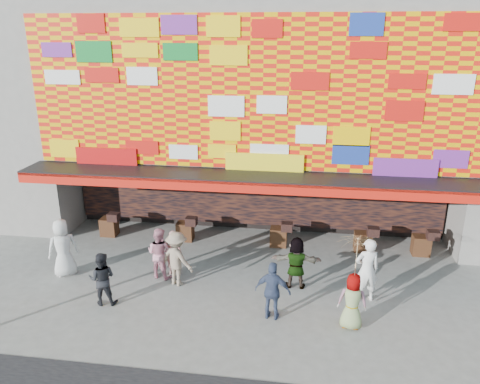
{
  "coord_description": "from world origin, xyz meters",
  "views": [
    {
      "loc": [
        1.84,
        -11.03,
        7.48
      ],
      "look_at": [
        -0.04,
        2.0,
        2.92
      ],
      "focal_mm": 35.0,
      "sensor_mm": 36.0,
      "label": 1
    }
  ],
  "objects": [
    {
      "name": "ped_f",
      "position": [
        1.71,
        1.75,
        0.82
      ],
      "size": [
        1.53,
        0.52,
        1.64
      ],
      "primitive_type": "imported",
      "rotation": [
        0.0,
        0.0,
        3.16
      ],
      "color": "gray",
      "rests_on": "ground"
    },
    {
      "name": "ped_a",
      "position": [
        -5.65,
        1.46,
        0.95
      ],
      "size": [
        1.11,
        1.03,
        1.9
      ],
      "primitive_type": "imported",
      "rotation": [
        0.0,
        0.0,
        3.76
      ],
      "color": "silver",
      "rests_on": "ground"
    },
    {
      "name": "ped_c",
      "position": [
        -3.73,
        0.04,
        0.8
      ],
      "size": [
        0.86,
        0.71,
        1.59
      ],
      "primitive_type": "imported",
      "rotation": [
        0.0,
        0.0,
        3.29
      ],
      "color": "black",
      "rests_on": "ground"
    },
    {
      "name": "ground",
      "position": [
        0.0,
        0.0,
        0.0
      ],
      "size": [
        90.0,
        90.0,
        0.0
      ],
      "primitive_type": "plane",
      "color": "slate",
      "rests_on": "ground"
    },
    {
      "name": "shop_building",
      "position": [
        0.0,
        8.18,
        5.23
      ],
      "size": [
        15.2,
        9.4,
        10.0
      ],
      "color": "gray",
      "rests_on": "ground"
    },
    {
      "name": "ped_b",
      "position": [
        -2.19,
        1.98,
        0.77
      ],
      "size": [
        0.58,
        0.39,
        1.55
      ],
      "primitive_type": "imported",
      "rotation": [
        0.0,
        0.0,
        3.11
      ],
      "color": "tan",
      "rests_on": "ground"
    },
    {
      "name": "ped_d",
      "position": [
        -1.91,
        1.4,
        0.87
      ],
      "size": [
        1.3,
        1.08,
        1.75
      ],
      "primitive_type": "imported",
      "rotation": [
        0.0,
        0.0,
        2.69
      ],
      "color": "gray",
      "rests_on": "ground"
    },
    {
      "name": "ped_i",
      "position": [
        -2.59,
        1.78,
        0.83
      ],
      "size": [
        0.94,
        0.81,
        1.66
      ],
      "primitive_type": "imported",
      "rotation": [
        0.0,
        0.0,
        2.9
      ],
      "color": "#CC8498",
      "rests_on": "ground"
    },
    {
      "name": "ped_h",
      "position": [
        3.74,
        1.32,
        0.97
      ],
      "size": [
        0.79,
        0.61,
        1.94
      ],
      "primitive_type": "imported",
      "rotation": [
        0.0,
        0.0,
        3.36
      ],
      "color": "white",
      "rests_on": "ground"
    },
    {
      "name": "parasol",
      "position": [
        3.23,
        -0.12,
        2.16
      ],
      "size": [
        1.23,
        1.24,
        1.88
      ],
      "color": "beige",
      "rests_on": "ground"
    },
    {
      "name": "ped_g",
      "position": [
        3.23,
        -0.12,
        0.78
      ],
      "size": [
        0.8,
        0.56,
        1.56
      ],
      "primitive_type": "imported",
      "rotation": [
        0.0,
        0.0,
        3.06
      ],
      "color": "gray",
      "rests_on": "ground"
    },
    {
      "name": "ped_e",
      "position": [
        1.14,
        -0.0,
        0.84
      ],
      "size": [
        1.03,
        0.55,
        1.68
      ],
      "primitive_type": "imported",
      "rotation": [
        0.0,
        0.0,
        2.99
      ],
      "color": "#384463",
      "rests_on": "ground"
    }
  ]
}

